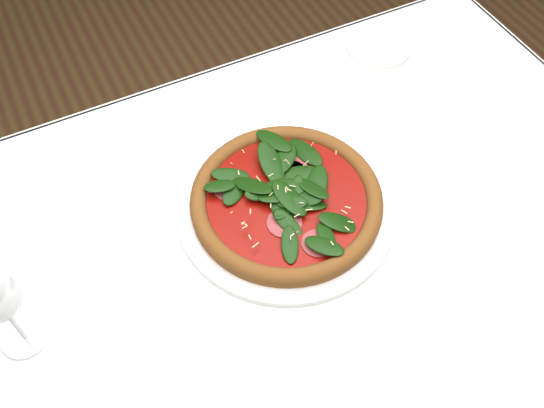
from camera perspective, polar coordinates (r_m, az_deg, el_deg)
name	(u,v)px	position (r m, az deg, el deg)	size (l,w,h in m)	color
ground	(292,388)	(1.63, 1.85, -16.96)	(6.00, 6.00, 0.00)	brown
dining_table	(302,260)	(1.04, 2.80, -5.27)	(1.21, 0.81, 0.75)	silver
plate	(286,206)	(0.97, 1.35, -0.14)	(0.35, 0.35, 0.02)	silver
pizza	(286,198)	(0.95, 1.37, 0.57)	(0.38, 0.38, 0.04)	brown
saucer_far	(379,45)	(1.26, 10.04, 14.53)	(0.13, 0.13, 0.01)	silver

